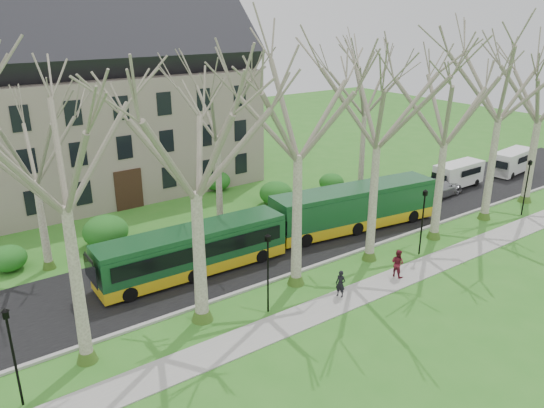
% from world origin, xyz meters
% --- Properties ---
extents(ground, '(120.00, 120.00, 0.00)m').
position_xyz_m(ground, '(0.00, 0.00, 0.00)').
color(ground, '#2F7421').
rests_on(ground, ground).
extents(sidewalk, '(70.00, 2.00, 0.06)m').
position_xyz_m(sidewalk, '(0.00, -2.50, 0.03)').
color(sidewalk, gray).
rests_on(sidewalk, ground).
extents(road, '(80.00, 8.00, 0.06)m').
position_xyz_m(road, '(0.00, 5.50, 0.03)').
color(road, black).
rests_on(road, ground).
extents(curb, '(80.00, 0.25, 0.14)m').
position_xyz_m(curb, '(0.00, 1.50, 0.07)').
color(curb, '#A5A39E').
rests_on(curb, ground).
extents(building, '(26.50, 12.20, 16.00)m').
position_xyz_m(building, '(-6.00, 24.00, 8.07)').
color(building, gray).
rests_on(building, ground).
extents(tree_row_verge, '(49.00, 7.00, 14.00)m').
position_xyz_m(tree_row_verge, '(0.00, 0.30, 7.00)').
color(tree_row_verge, gray).
rests_on(tree_row_verge, ground).
extents(tree_row_far, '(33.00, 7.00, 12.00)m').
position_xyz_m(tree_row_far, '(-1.33, 11.00, 6.00)').
color(tree_row_far, gray).
rests_on(tree_row_far, ground).
extents(lamp_row, '(36.22, 0.22, 4.30)m').
position_xyz_m(lamp_row, '(-0.00, -1.00, 2.57)').
color(lamp_row, black).
rests_on(lamp_row, ground).
extents(hedges, '(30.60, 8.60, 2.00)m').
position_xyz_m(hedges, '(-4.67, 14.00, 1.00)').
color(hedges, '#235819').
rests_on(hedges, ground).
extents(bus_lead, '(11.64, 2.73, 2.89)m').
position_xyz_m(bus_lead, '(-7.08, 5.08, 1.51)').
color(bus_lead, '#144823').
rests_on(bus_lead, road).
extents(bus_follow, '(12.92, 4.32, 3.17)m').
position_xyz_m(bus_follow, '(5.59, 4.62, 1.65)').
color(bus_follow, '#144823').
rests_on(bus_follow, road).
extents(sedan, '(5.29, 2.56, 1.49)m').
position_xyz_m(sedan, '(16.24, 5.54, 0.80)').
color(sedan, '#BABABF').
rests_on(sedan, road).
extents(van_a, '(5.08, 1.90, 2.21)m').
position_xyz_m(van_a, '(19.69, 6.12, 1.16)').
color(van_a, silver).
rests_on(van_a, road).
extents(van_b, '(5.40, 2.49, 2.28)m').
position_xyz_m(van_b, '(27.40, 5.65, 1.20)').
color(van_b, silver).
rests_on(van_b, road).
extents(pedestrian_a, '(0.55, 0.65, 1.52)m').
position_xyz_m(pedestrian_a, '(-1.94, -2.11, 0.82)').
color(pedestrian_a, black).
rests_on(pedestrian_a, sidewalk).
extents(pedestrian_b, '(0.74, 0.89, 1.69)m').
position_xyz_m(pedestrian_b, '(2.38, -2.31, 0.91)').
color(pedestrian_b, maroon).
rests_on(pedestrian_b, sidewalk).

